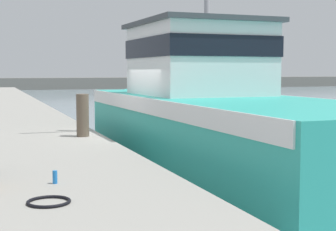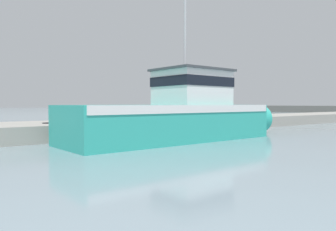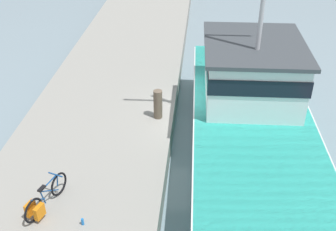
{
  "view_description": "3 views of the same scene",
  "coord_description": "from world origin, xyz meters",
  "px_view_note": "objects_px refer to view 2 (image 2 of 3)",
  "views": [
    {
      "loc": [
        -3.77,
        -12.69,
        2.47
      ],
      "look_at": [
        -0.54,
        -3.65,
        1.63
      ],
      "focal_mm": 55.0,
      "sensor_mm": 36.0,
      "label": 1
    },
    {
      "loc": [
        14.72,
        -12.04,
        1.89
      ],
      "look_at": [
        0.31,
        -0.79,
        1.25
      ],
      "focal_mm": 35.0,
      "sensor_mm": 36.0,
      "label": 2
    },
    {
      "loc": [
        -0.08,
        -12.56,
        8.75
      ],
      "look_at": [
        -1.09,
        -0.88,
        1.43
      ],
      "focal_mm": 45.0,
      "sensor_mm": 36.0,
      "label": 3
    }
  ],
  "objects_px": {
    "fishing_boat_main": "(181,113)",
    "mooring_post": "(159,112)",
    "bicycle_touring": "(68,116)",
    "water_bottle_by_bike": "(69,121)"
  },
  "relations": [
    {
      "from": "fishing_boat_main",
      "to": "mooring_post",
      "type": "height_order",
      "value": "fishing_boat_main"
    },
    {
      "from": "fishing_boat_main",
      "to": "water_bottle_by_bike",
      "type": "height_order",
      "value": "fishing_boat_main"
    },
    {
      "from": "bicycle_touring",
      "to": "mooring_post",
      "type": "distance_m",
      "value": 5.38
    },
    {
      "from": "fishing_boat_main",
      "to": "bicycle_touring",
      "type": "distance_m",
      "value": 6.83
    },
    {
      "from": "bicycle_touring",
      "to": "fishing_boat_main",
      "type": "bearing_deg",
      "value": 53.63
    },
    {
      "from": "fishing_boat_main",
      "to": "bicycle_touring",
      "type": "bearing_deg",
      "value": -145.94
    },
    {
      "from": "bicycle_touring",
      "to": "water_bottle_by_bike",
      "type": "bearing_deg",
      "value": -1.61
    },
    {
      "from": "fishing_boat_main",
      "to": "mooring_post",
      "type": "distance_m",
      "value": 3.2
    },
    {
      "from": "fishing_boat_main",
      "to": "water_bottle_by_bike",
      "type": "xyz_separation_m",
      "value": [
        -4.44,
        -4.36,
        -0.46
      ]
    },
    {
      "from": "mooring_post",
      "to": "fishing_boat_main",
      "type": "bearing_deg",
      "value": -14.84
    }
  ]
}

